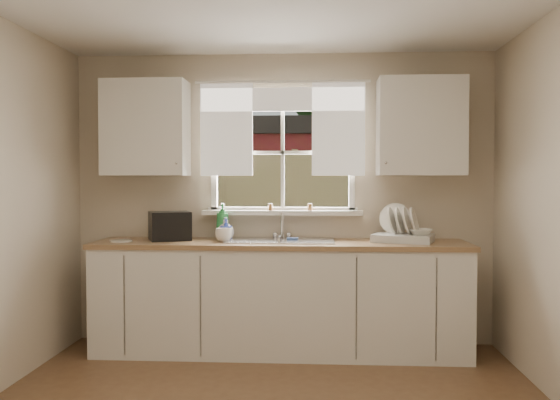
# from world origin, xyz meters

# --- Properties ---
(room_walls) EXTENTS (3.62, 4.02, 2.50)m
(room_walls) POSITION_xyz_m (0.00, -0.07, 1.24)
(room_walls) COLOR beige
(room_walls) RESTS_ON ground
(window) EXTENTS (1.38, 0.16, 1.06)m
(window) POSITION_xyz_m (0.00, 2.00, 1.49)
(window) COLOR white
(window) RESTS_ON room_walls
(curtains) EXTENTS (1.50, 0.03, 0.81)m
(curtains) POSITION_xyz_m (0.00, 1.95, 1.93)
(curtains) COLOR white
(curtains) RESTS_ON room_walls
(base_cabinets) EXTENTS (3.00, 0.62, 0.87)m
(base_cabinets) POSITION_xyz_m (0.00, 1.68, 0.43)
(base_cabinets) COLOR white
(base_cabinets) RESTS_ON ground
(countertop) EXTENTS (3.04, 0.65, 0.04)m
(countertop) POSITION_xyz_m (0.00, 1.68, 0.89)
(countertop) COLOR #96724B
(countertop) RESTS_ON base_cabinets
(upper_cabinet_left) EXTENTS (0.70, 0.33, 0.80)m
(upper_cabinet_left) POSITION_xyz_m (-1.15, 1.82, 1.85)
(upper_cabinet_left) COLOR white
(upper_cabinet_left) RESTS_ON room_walls
(upper_cabinet_right) EXTENTS (0.70, 0.33, 0.80)m
(upper_cabinet_right) POSITION_xyz_m (1.15, 1.82, 1.85)
(upper_cabinet_right) COLOR white
(upper_cabinet_right) RESTS_ON room_walls
(wall_outlet) EXTENTS (0.08, 0.01, 0.12)m
(wall_outlet) POSITION_xyz_m (0.88, 1.99, 1.08)
(wall_outlet) COLOR beige
(wall_outlet) RESTS_ON room_walls
(sill_jars) EXTENTS (0.38, 0.04, 0.06)m
(sill_jars) POSITION_xyz_m (0.07, 1.94, 1.18)
(sill_jars) COLOR brown
(sill_jars) RESTS_ON window
(backyard) EXTENTS (20.00, 10.00, 6.13)m
(backyard) POSITION_xyz_m (0.58, 8.42, 3.46)
(backyard) COLOR #335421
(backyard) RESTS_ON ground
(sink) EXTENTS (0.88, 0.52, 0.40)m
(sink) POSITION_xyz_m (0.00, 1.71, 0.84)
(sink) COLOR #B7B7BC
(sink) RESTS_ON countertop
(dish_rack) EXTENTS (0.55, 0.48, 0.31)m
(dish_rack) POSITION_xyz_m (1.00, 1.73, 0.98)
(dish_rack) COLOR silver
(dish_rack) RESTS_ON countertop
(bowl) EXTENTS (0.22, 0.22, 0.05)m
(bowl) POSITION_xyz_m (1.13, 1.67, 1.00)
(bowl) COLOR white
(bowl) RESTS_ON dish_rack
(soap_bottle_a) EXTENTS (0.14, 0.14, 0.30)m
(soap_bottle_a) POSITION_xyz_m (-0.50, 1.87, 1.06)
(soap_bottle_a) COLOR #287C3C
(soap_bottle_a) RESTS_ON countertop
(soap_bottle_b) EXTENTS (0.09, 0.09, 0.18)m
(soap_bottle_b) POSITION_xyz_m (-0.46, 1.78, 1.00)
(soap_bottle_b) COLOR #324ABC
(soap_bottle_b) RESTS_ON countertop
(soap_bottle_c) EXTENTS (0.15, 0.15, 0.19)m
(soap_bottle_c) POSITION_xyz_m (-0.47, 1.81, 1.00)
(soap_bottle_c) COLOR beige
(soap_bottle_c) RESTS_ON countertop
(saucer) EXTENTS (0.18, 0.18, 0.01)m
(saucer) POSITION_xyz_m (-1.29, 1.59, 0.92)
(saucer) COLOR white
(saucer) RESTS_ON countertop
(cup) EXTENTS (0.18, 0.18, 0.11)m
(cup) POSITION_xyz_m (-0.46, 1.64, 0.96)
(cup) COLOR white
(cup) RESTS_ON countertop
(black_appliance) EXTENTS (0.41, 0.38, 0.24)m
(black_appliance) POSITION_xyz_m (-0.93, 1.73, 1.03)
(black_appliance) COLOR black
(black_appliance) RESTS_ON countertop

